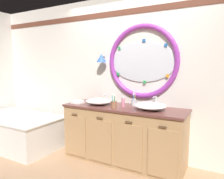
{
  "coord_description": "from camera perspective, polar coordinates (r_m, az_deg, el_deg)",
  "views": [
    {
      "loc": [
        1.33,
        -2.57,
        1.49
      ],
      "look_at": [
        -0.22,
        0.25,
        1.11
      ],
      "focal_mm": 33.59,
      "sensor_mm": 36.0,
      "label": 1
    }
  ],
  "objects": [
    {
      "name": "bathtub",
      "position": [
        4.31,
        -24.45,
        -9.41
      ],
      "size": [
        1.68,
        0.96,
        0.66
      ],
      "color": "white",
      "rests_on": "ground_plane"
    },
    {
      "name": "toothbrush_holder_left",
      "position": [
        3.06,
        0.49,
        -4.01
      ],
      "size": [
        0.09,
        0.09,
        0.22
      ],
      "color": "#996647",
      "rests_on": "vanity_counter"
    },
    {
      "name": "vanity_counter",
      "position": [
        3.29,
        3.11,
        -12.0
      ],
      "size": [
        1.88,
        0.64,
        0.86
      ],
      "color": "tan",
      "rests_on": "ground_plane"
    },
    {
      "name": "faucet_set_left",
      "position": [
        3.56,
        -1.51,
        -2.55
      ],
      "size": [
        0.22,
        0.12,
        0.14
      ],
      "color": "silver",
      "rests_on": "vanity_counter"
    },
    {
      "name": "toothbrush_holder_right",
      "position": [
        3.28,
        5.98,
        -3.34
      ],
      "size": [
        0.09,
        0.09,
        0.21
      ],
      "color": "silver",
      "rests_on": "vanity_counter"
    },
    {
      "name": "ground_plane",
      "position": [
        3.25,
        1.32,
        -20.53
      ],
      "size": [
        14.0,
        14.0,
        0.0
      ],
      "primitive_type": "plane",
      "color": "tan"
    },
    {
      "name": "soap_dispenser",
      "position": [
        3.17,
        3.04,
        -3.45
      ],
      "size": [
        0.06,
        0.06,
        0.16
      ],
      "color": "pink",
      "rests_on": "vanity_counter"
    },
    {
      "name": "back_wall_assembly",
      "position": [
        3.42,
        6.07,
        3.91
      ],
      "size": [
        6.4,
        0.26,
        2.6
      ],
      "color": "silver",
      "rests_on": "ground_plane"
    },
    {
      "name": "folded_hand_towel",
      "position": [
        3.48,
        -9.3,
        -3.39
      ],
      "size": [
        0.19,
        0.13,
        0.05
      ],
      "color": "white",
      "rests_on": "vanity_counter"
    },
    {
      "name": "faucet_set_right",
      "position": [
        3.22,
        11.73,
        -3.47
      ],
      "size": [
        0.23,
        0.15,
        0.17
      ],
      "color": "silver",
      "rests_on": "vanity_counter"
    },
    {
      "name": "sink_basin_right",
      "position": [
        2.99,
        10.36,
        -4.4
      ],
      "size": [
        0.45,
        0.45,
        0.11
      ],
      "color": "white",
      "rests_on": "vanity_counter"
    },
    {
      "name": "sink_basin_left",
      "position": [
        3.35,
        -3.63,
        -3.2
      ],
      "size": [
        0.42,
        0.42,
        0.1
      ],
      "color": "white",
      "rests_on": "vanity_counter"
    }
  ]
}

